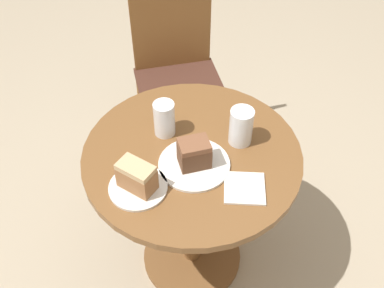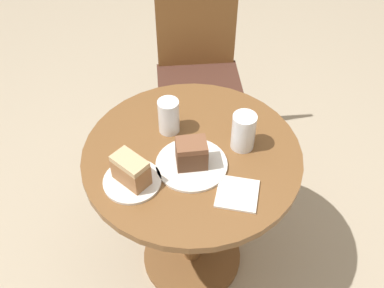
% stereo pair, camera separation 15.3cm
% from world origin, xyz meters
% --- Properties ---
extents(ground_plane, '(8.00, 8.00, 0.00)m').
position_xyz_m(ground_plane, '(0.00, 0.00, 0.00)').
color(ground_plane, tan).
extents(table, '(0.77, 0.77, 0.70)m').
position_xyz_m(table, '(0.00, 0.00, 0.52)').
color(table, brown).
rests_on(table, ground_plane).
extents(chair, '(0.45, 0.46, 0.95)m').
position_xyz_m(chair, '(0.02, 0.71, 0.50)').
color(chair, brown).
rests_on(chair, ground_plane).
extents(plate_near, '(0.24, 0.24, 0.01)m').
position_xyz_m(plate_near, '(0.00, -0.06, 0.71)').
color(plate_near, silver).
rests_on(plate_near, table).
extents(plate_far, '(0.19, 0.19, 0.01)m').
position_xyz_m(plate_far, '(-0.19, -0.14, 0.71)').
color(plate_far, silver).
rests_on(plate_far, table).
extents(cake_slice_near, '(0.11, 0.09, 0.10)m').
position_xyz_m(cake_slice_near, '(0.00, -0.06, 0.76)').
color(cake_slice_near, brown).
rests_on(cake_slice_near, plate_near).
extents(cake_slice_far, '(0.14, 0.13, 0.10)m').
position_xyz_m(cake_slice_far, '(-0.19, -0.14, 0.76)').
color(cake_slice_far, '#9E6B42').
rests_on(cake_slice_far, plate_far).
extents(glass_lemonade, '(0.08, 0.08, 0.14)m').
position_xyz_m(glass_lemonade, '(0.18, 0.04, 0.77)').
color(glass_lemonade, beige).
rests_on(glass_lemonade, table).
extents(glass_water, '(0.08, 0.08, 0.13)m').
position_xyz_m(glass_water, '(-0.09, 0.11, 0.76)').
color(glass_water, silver).
rests_on(glass_water, table).
extents(napkin_stack, '(0.15, 0.15, 0.01)m').
position_xyz_m(napkin_stack, '(0.15, -0.18, 0.71)').
color(napkin_stack, silver).
rests_on(napkin_stack, table).
extents(fork, '(0.16, 0.10, 0.00)m').
position_xyz_m(fork, '(-0.14, -0.07, 0.71)').
color(fork, silver).
rests_on(fork, table).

